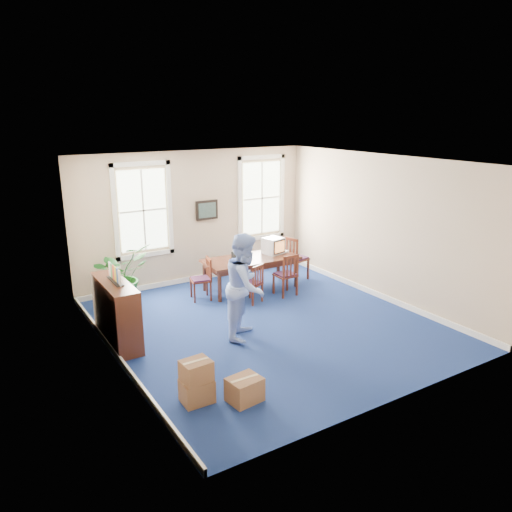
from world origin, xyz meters
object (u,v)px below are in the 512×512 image
chair_near_left (251,283)px  credenza (116,311)px  cardboard_boxes (205,375)px  conference_table (251,273)px  crt_tv (273,246)px  man (246,286)px  potted_plant (120,276)px

chair_near_left → credenza: (-3.10, -0.43, 0.17)m
chair_near_left → cardboard_boxes: bearing=27.2°
conference_table → crt_tv: bearing=6.8°
crt_tv → chair_near_left: (-1.12, -0.81, -0.51)m
cardboard_boxes → crt_tv: bearing=45.1°
crt_tv → man: man is taller
conference_table → man: bearing=-121.1°
crt_tv → potted_plant: (-3.60, 0.52, -0.28)m
chair_near_left → potted_plant: (-2.48, 1.33, 0.24)m
chair_near_left → man: (-0.97, -1.40, 0.54)m
man → conference_table: bearing=10.0°
man → potted_plant: (-1.51, 2.73, -0.31)m
crt_tv → chair_near_left: 1.47m
conference_table → cardboard_boxes: size_ratio=1.86×
crt_tv → potted_plant: bearing=158.8°
crt_tv → cardboard_boxes: bearing=-147.9°
chair_near_left → cardboard_boxes: 3.84m
cardboard_boxes → chair_near_left: bearing=48.4°
chair_near_left → potted_plant: bearing=-49.4°
potted_plant → man: bearing=-61.0°
chair_near_left → credenza: credenza is taller
crt_tv → man: 3.04m
crt_tv → potted_plant: potted_plant is taller
conference_table → chair_near_left: chair_near_left is taller
credenza → potted_plant: bearing=70.9°
conference_table → crt_tv: size_ratio=4.77×
man → cardboard_boxes: man is taller
credenza → man: bearing=-24.4°
conference_table → chair_near_left: bearing=-118.5°
crt_tv → credenza: credenza is taller
crt_tv → credenza: bearing=-176.7°
conference_table → man: 2.66m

